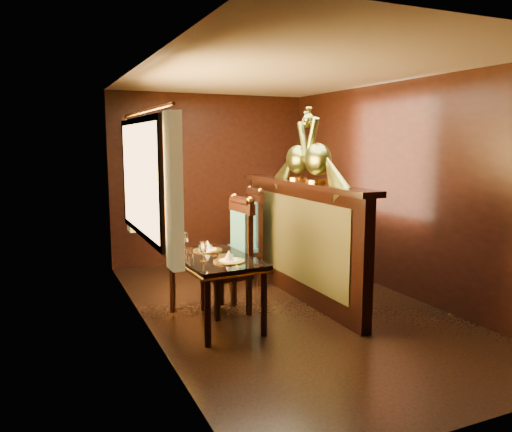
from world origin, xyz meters
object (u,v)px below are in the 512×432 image
at_px(chair_left, 235,252).
at_px(chair_right, 249,234).
at_px(peacock_right, 298,147).
at_px(dining_table, 214,263).
at_px(peacock_left, 318,145).

distance_m(chair_left, chair_right, 1.04).
bearing_deg(peacock_right, chair_right, 116.46).
relative_size(dining_table, chair_left, 0.95).
distance_m(chair_right, peacock_right, 1.32).
bearing_deg(peacock_left, dining_table, -177.56).
relative_size(chair_left, peacock_left, 1.53).
height_order(dining_table, chair_right, chair_right).
height_order(chair_right, peacock_right, peacock_right).
distance_m(dining_table, chair_left, 0.41).
height_order(dining_table, peacock_right, peacock_right).
bearing_deg(chair_right, peacock_right, -60.99).
distance_m(dining_table, peacock_left, 1.66).
bearing_deg(chair_right, peacock_left, -70.81).
height_order(peacock_left, peacock_right, peacock_left).
xyz_separation_m(chair_right, peacock_right, (0.33, -0.65, 1.10)).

